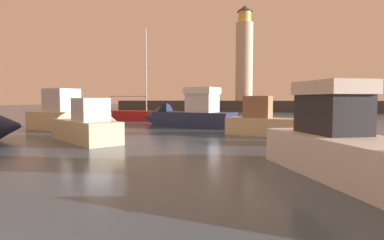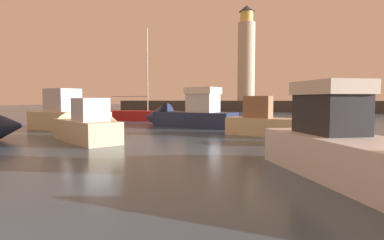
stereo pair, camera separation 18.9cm
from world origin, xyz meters
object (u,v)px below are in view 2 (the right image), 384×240
object	(u,v)px
lighthouse	(246,56)
motorboat_4	(183,115)
motorboat_2	(378,156)
motorboat_3	(80,126)
motorboat_6	(278,124)
sailboat_moored	(141,115)
motorboat_5	(79,118)

from	to	relation	value
lighthouse	motorboat_4	distance (m)	40.35
motorboat_2	motorboat_4	xyz separation A→B (m)	(-11.99, 17.44, 0.15)
motorboat_4	motorboat_3	bearing A→B (deg)	-103.08
motorboat_3	motorboat_4	xyz separation A→B (m)	(2.59, 11.16, 0.22)
motorboat_2	motorboat_6	xyz separation A→B (m)	(-3.27, 12.00, -0.10)
motorboat_2	motorboat_6	distance (m)	12.44
motorboat_4	motorboat_2	bearing A→B (deg)	-55.50
motorboat_2	sailboat_moored	world-z (taller)	sailboat_moored
motorboat_5	motorboat_6	bearing A→B (deg)	3.10
motorboat_2	lighthouse	bearing A→B (deg)	102.14
motorboat_2	motorboat_5	bearing A→B (deg)	148.87
lighthouse	motorboat_2	distance (m)	58.68
motorboat_5	motorboat_6	distance (m)	15.25
lighthouse	sailboat_moored	world-z (taller)	lighthouse
motorboat_3	motorboat_2	bearing A→B (deg)	-23.31
motorboat_6	lighthouse	bearing A→B (deg)	101.29
motorboat_4	motorboat_6	world-z (taller)	motorboat_4
motorboat_5	motorboat_6	xyz separation A→B (m)	(15.23, 0.82, -0.22)
motorboat_3	motorboat_5	size ratio (longest dim) A/B	0.78
lighthouse	motorboat_2	xyz separation A→B (m)	(12.14, -56.44, -10.49)
lighthouse	motorboat_3	size ratio (longest dim) A/B	2.74
lighthouse	motorboat_3	distance (m)	51.32
motorboat_6	motorboat_4	bearing A→B (deg)	148.00
lighthouse	motorboat_4	size ratio (longest dim) A/B	2.04
lighthouse	sailboat_moored	xyz separation A→B (m)	(-7.22, -32.97, -10.80)
lighthouse	motorboat_5	distance (m)	46.88
motorboat_3	sailboat_moored	size ratio (longest dim) A/B	0.67
motorboat_5	motorboat_6	size ratio (longest dim) A/B	1.27
motorboat_5	sailboat_moored	world-z (taller)	sailboat_moored
motorboat_2	motorboat_4	world-z (taller)	motorboat_4
lighthouse	motorboat_3	bearing A→B (deg)	-92.78
motorboat_3	sailboat_moored	xyz separation A→B (m)	(-4.78, 17.19, -0.23)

